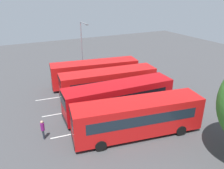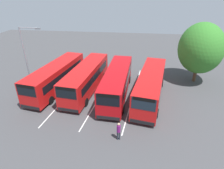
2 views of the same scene
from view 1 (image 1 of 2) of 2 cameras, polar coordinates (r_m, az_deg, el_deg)
The scene contains 10 objects.
ground_plane at distance 24.34m, azimuth 0.68°, elevation -5.09°, with size 73.34×73.34×0.00m, color #424244.
bus_far_left at distance 28.66m, azimuth -4.48°, elevation 3.13°, with size 11.31×4.15×3.19m.
bus_center_left at distance 25.37m, azimuth -0.95°, elevation 0.50°, with size 11.27×3.70×3.19m.
bus_center_right at distance 21.88m, azimuth 1.73°, elevation -3.35°, with size 11.18×3.02×3.19m.
bus_far_right at distance 18.80m, azimuth 6.63°, elevation -8.28°, with size 11.32×4.38×3.19m.
pedestrian at distance 19.38m, azimuth -17.49°, elevation -10.73°, with size 0.35×0.35×1.76m.
street_lamp at distance 30.58m, azimuth -7.69°, elevation 9.69°, with size 0.25×2.56×7.85m.
lane_stripe_outer_left at distance 27.50m, azimuth -3.05°, elevation -1.65°, with size 15.42×0.12×0.01m, color silver.
lane_stripe_inner_left at distance 24.34m, azimuth 0.68°, elevation -5.08°, with size 15.42×0.12×0.01m, color silver.
lane_stripe_inner_right at distance 21.41m, azimuth 5.53°, elevation -9.46°, with size 15.42×0.12×0.01m, color silver.
Camera 1 is at (9.87, 19.07, 11.46)m, focal length 35.34 mm.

